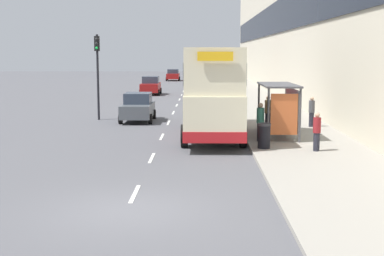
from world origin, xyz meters
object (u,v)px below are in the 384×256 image
(pedestrian_1, at_px, (268,112))
(pedestrian_4, at_px, (288,113))
(car_2, at_px, (138,107))
(car_0, at_px, (208,87))
(car_3, at_px, (151,86))
(car_1, at_px, (173,75))
(pedestrian_3, at_px, (317,131))
(double_decker_bus_near, at_px, (212,90))
(traffic_light_far_kerb, at_px, (97,63))
(bus_shelter, at_px, (283,100))
(pedestrian_at_shelter, at_px, (312,111))
(pedestrian_2, at_px, (260,122))
(litter_bin, at_px, (264,136))

(pedestrian_1, xyz_separation_m, pedestrian_4, (1.04, -0.03, -0.03))
(pedestrian_1, bearing_deg, car_2, 150.51)
(car_0, xyz_separation_m, pedestrian_1, (2.87, -23.24, 0.15))
(car_3, xyz_separation_m, pedestrian_4, (9.57, -25.37, 0.11))
(car_2, bearing_deg, car_1, -89.48)
(pedestrian_3, bearing_deg, car_3, 106.98)
(double_decker_bus_near, height_order, pedestrian_4, double_decker_bus_near)
(car_0, distance_m, car_1, 30.32)
(car_2, bearing_deg, traffic_light_far_kerb, -15.45)
(bus_shelter, relative_size, pedestrian_at_shelter, 2.58)
(double_decker_bus_near, bearing_deg, car_1, 95.00)
(car_2, xyz_separation_m, traffic_light_far_kerb, (-2.51, 0.69, 2.64))
(car_0, distance_m, pedestrian_1, 23.41)
(car_3, xyz_separation_m, pedestrian_2, (7.69, -29.37, 0.14))
(double_decker_bus_near, bearing_deg, pedestrian_1, 30.28)
(litter_bin, bearing_deg, car_3, 103.80)
(pedestrian_4, distance_m, litter_bin, 6.13)
(car_0, bearing_deg, car_3, 159.56)
(car_0, relative_size, car_1, 1.06)
(car_1, xyz_separation_m, pedestrian_2, (6.92, -57.19, 0.17))
(car_3, height_order, pedestrian_4, pedestrian_4)
(pedestrian_3, xyz_separation_m, traffic_light_far_kerb, (-11.00, 11.26, 2.54))
(bus_shelter, distance_m, car_3, 29.42)
(pedestrian_1, bearing_deg, traffic_light_far_kerb, 153.83)
(double_decker_bus_near, distance_m, car_0, 25.00)
(double_decker_bus_near, xyz_separation_m, car_2, (-4.36, 5.85, -1.44))
(pedestrian_4, bearing_deg, car_0, 99.54)
(pedestrian_3, distance_m, traffic_light_far_kerb, 15.95)
(double_decker_bus_near, distance_m, car_2, 7.44)
(pedestrian_at_shelter, bearing_deg, double_decker_bus_near, -154.58)
(car_1, bearing_deg, litter_bin, 96.65)
(car_3, height_order, pedestrian_3, car_3)
(pedestrian_1, height_order, pedestrian_4, pedestrian_1)
(double_decker_bus_near, bearing_deg, pedestrian_at_shelter, 25.42)
(car_2, height_order, pedestrian_1, pedestrian_1)
(car_1, distance_m, pedestrian_2, 57.60)
(car_2, xyz_separation_m, pedestrian_1, (7.31, -4.13, 0.19))
(bus_shelter, bearing_deg, litter_bin, -111.20)
(car_3, height_order, pedestrian_at_shelter, car_3)
(bus_shelter, bearing_deg, pedestrian_4, 75.36)
(traffic_light_far_kerb, bearing_deg, double_decker_bus_near, -43.61)
(traffic_light_far_kerb, bearing_deg, pedestrian_2, -44.58)
(double_decker_bus_near, xyz_separation_m, pedestrian_2, (2.11, -2.31, -1.26))
(pedestrian_at_shelter, distance_m, litter_bin, 7.47)
(pedestrian_2, height_order, pedestrian_3, pedestrian_2)
(bus_shelter, distance_m, pedestrian_1, 2.84)
(car_1, height_order, pedestrian_at_shelter, pedestrian_at_shelter)
(pedestrian_3, bearing_deg, pedestrian_at_shelter, 80.05)
(pedestrian_1, distance_m, litter_bin, 5.91)
(car_3, bearing_deg, traffic_light_far_kerb, 86.39)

